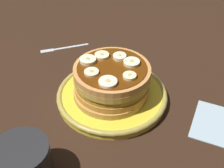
% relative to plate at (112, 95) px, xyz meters
% --- Properties ---
extents(ground_plane, '(1.40, 1.40, 0.03)m').
position_rel_plate_xyz_m(ground_plane, '(0.00, 0.00, -0.03)').
color(ground_plane, black).
extents(plate, '(0.24, 0.24, 0.02)m').
position_rel_plate_xyz_m(plate, '(0.00, 0.00, 0.00)').
color(plate, yellow).
rests_on(plate, ground_plane).
extents(pancake_stack, '(0.16, 0.16, 0.07)m').
position_rel_plate_xyz_m(pancake_stack, '(-0.00, 0.00, 0.04)').
color(pancake_stack, '#B3843E').
rests_on(pancake_stack, plate).
extents(banana_slice_0, '(0.03, 0.03, 0.01)m').
position_rel_plate_xyz_m(banana_slice_0, '(0.02, 0.04, 0.08)').
color(banana_slice_0, '#F0F3C1').
rests_on(banana_slice_0, pancake_stack).
extents(banana_slice_1, '(0.04, 0.04, 0.01)m').
position_rel_plate_xyz_m(banana_slice_1, '(0.03, -0.04, 0.08)').
color(banana_slice_1, '#F3E7C6').
rests_on(banana_slice_1, pancake_stack).
extents(banana_slice_2, '(0.03, 0.03, 0.01)m').
position_rel_plate_xyz_m(banana_slice_2, '(-0.02, -0.04, 0.08)').
color(banana_slice_2, beige).
rests_on(banana_slice_2, pancake_stack).
extents(banana_slice_3, '(0.03, 0.03, 0.01)m').
position_rel_plate_xyz_m(banana_slice_3, '(-0.04, 0.01, 0.08)').
color(banana_slice_3, '#F6E7B4').
rests_on(banana_slice_3, pancake_stack).
extents(banana_slice_4, '(0.03, 0.03, 0.01)m').
position_rel_plate_xyz_m(banana_slice_4, '(-0.05, -0.02, 0.08)').
color(banana_slice_4, '#EDEDC1').
rests_on(banana_slice_4, pancake_stack).
extents(banana_slice_5, '(0.03, 0.03, 0.01)m').
position_rel_plate_xyz_m(banana_slice_5, '(-0.01, 0.03, 0.08)').
color(banana_slice_5, '#FEECC2').
rests_on(banana_slice_5, pancake_stack).
extents(banana_slice_6, '(0.03, 0.03, 0.01)m').
position_rel_plate_xyz_m(banana_slice_6, '(0.05, -0.00, 0.08)').
color(banana_slice_6, '#F7EFB5').
rests_on(banana_slice_6, pancake_stack).
extents(coffee_mug, '(0.12, 0.09, 0.08)m').
position_rel_plate_xyz_m(coffee_mug, '(0.04, -0.24, 0.03)').
color(coffee_mug, '#262628').
rests_on(coffee_mug, ground_plane).
extents(napkin, '(0.14, 0.14, 0.00)m').
position_rel_plate_xyz_m(napkin, '(0.21, 0.09, -0.01)').
color(napkin, '#99B2BF').
rests_on(napkin, ground_plane).
extents(fork, '(0.07, 0.12, 0.01)m').
position_rel_plate_xyz_m(fork, '(-0.24, 0.05, -0.01)').
color(fork, silver).
rests_on(fork, ground_plane).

